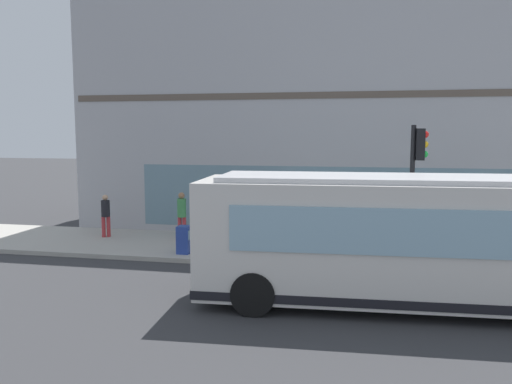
# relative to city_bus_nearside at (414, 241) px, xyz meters

# --- Properties ---
(ground) EXTENTS (120.00, 120.00, 0.00)m
(ground) POSITION_rel_city_bus_nearside_xyz_m (0.12, 2.80, -1.55)
(ground) COLOR #38383A
(sidewalk_curb) EXTENTS (4.23, 40.00, 0.15)m
(sidewalk_curb) POSITION_rel_city_bus_nearside_xyz_m (4.83, 2.80, -1.48)
(sidewalk_curb) COLOR #B2ADA3
(sidewalk_curb) RESTS_ON ground
(building_corner) EXTENTS (7.18, 19.66, 9.84)m
(building_corner) POSITION_rel_city_bus_nearside_xyz_m (10.51, 2.80, 3.36)
(building_corner) COLOR #A8A8AD
(building_corner) RESTS_ON ground
(city_bus_nearside) EXTENTS (3.04, 10.15, 3.07)m
(city_bus_nearside) POSITION_rel_city_bus_nearside_xyz_m (0.00, 0.00, 0.00)
(city_bus_nearside) COLOR silver
(city_bus_nearside) RESTS_ON ground
(traffic_light_near_corner) EXTENTS (0.32, 0.49, 4.12)m
(traffic_light_near_corner) POSITION_rel_city_bus_nearside_xyz_m (3.13, -0.34, 1.47)
(traffic_light_near_corner) COLOR black
(traffic_light_near_corner) RESTS_ON sidewalk_curb
(fire_hydrant) EXTENTS (0.35, 0.35, 0.74)m
(fire_hydrant) POSITION_rel_city_bus_nearside_xyz_m (5.68, 3.38, -1.04)
(fire_hydrant) COLOR yellow
(fire_hydrant) RESTS_ON sidewalk_curb
(pedestrian_by_light_pole) EXTENTS (0.32, 0.32, 1.60)m
(pedestrian_by_light_pole) POSITION_rel_city_bus_nearside_xyz_m (5.33, 10.56, -0.49)
(pedestrian_by_light_pole) COLOR #B23338
(pedestrian_by_light_pole) RESTS_ON sidewalk_curb
(pedestrian_walking_along_curb) EXTENTS (0.32, 0.32, 1.75)m
(pedestrian_walking_along_curb) POSITION_rel_city_bus_nearside_xyz_m (5.40, 7.58, -0.39)
(pedestrian_walking_along_curb) COLOR #B23338
(pedestrian_walking_along_curb) RESTS_ON sidewalk_curb
(pedestrian_near_hydrant) EXTENTS (0.32, 0.32, 1.70)m
(pedestrian_near_hydrant) POSITION_rel_city_bus_nearside_xyz_m (5.71, 5.39, -0.42)
(pedestrian_near_hydrant) COLOR #99994C
(pedestrian_near_hydrant) RESTS_ON sidewalk_curb
(newspaper_vending_box) EXTENTS (0.44, 0.43, 0.90)m
(newspaper_vending_box) POSITION_rel_city_bus_nearside_xyz_m (3.41, 6.80, -0.95)
(newspaper_vending_box) COLOR #263F99
(newspaper_vending_box) RESTS_ON sidewalk_curb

